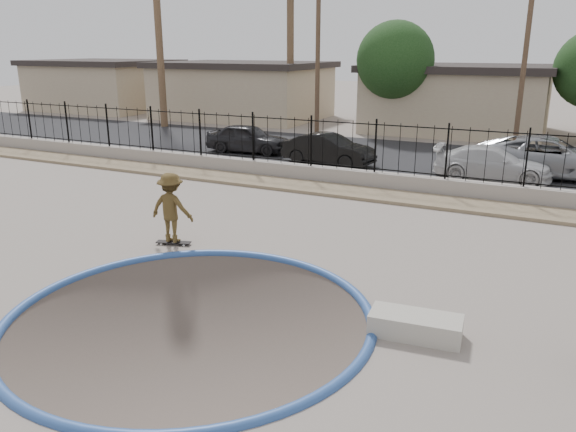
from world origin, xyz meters
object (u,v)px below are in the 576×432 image
at_px(skateboard, 174,242).
at_px(car_d, 550,157).
at_px(car_a, 248,138).
at_px(car_b, 328,149).
at_px(car_c, 492,163).
at_px(concrete_ledge, 415,326).
at_px(skater, 172,211).

relative_size(skateboard, car_d, 0.17).
relative_size(car_a, car_b, 1.01).
bearing_deg(car_b, car_c, -84.20).
distance_m(skateboard, car_c, 13.00).
relative_size(concrete_ledge, car_d, 0.29).
xyz_separation_m(skater, car_b, (-0.25, 11.23, -0.21)).
xyz_separation_m(car_a, car_b, (4.55, -0.97, -0.03)).
height_order(concrete_ledge, car_b, car_b).
relative_size(skater, car_d, 0.32).
xyz_separation_m(skater, car_a, (-4.80, 12.20, -0.18)).
height_order(skater, car_c, skater).
height_order(skateboard, car_b, car_b).
bearing_deg(concrete_ledge, car_c, 91.47).
bearing_deg(car_a, car_d, -92.19).
distance_m(concrete_ledge, car_c, 13.29).
relative_size(skater, car_c, 0.42).
distance_m(skater, car_d, 15.32).
relative_size(car_c, car_d, 0.77).
bearing_deg(car_c, skater, 146.87).
bearing_deg(car_c, car_d, -54.40).
relative_size(skater, car_b, 0.45).
height_order(car_a, car_b, car_a).
bearing_deg(skater, car_a, -74.16).
distance_m(skateboard, car_d, 15.34).
bearing_deg(car_a, car_b, -106.92).
xyz_separation_m(car_c, car_d, (1.93, 1.55, 0.15)).
bearing_deg(skater, car_b, -94.37).
xyz_separation_m(skater, car_d, (8.38, 12.82, -0.09)).
xyz_separation_m(concrete_ledge, car_c, (-0.34, 13.28, 0.46)).
bearing_deg(car_d, car_b, 96.79).
height_order(car_a, car_d, car_d).
bearing_deg(skateboard, car_b, 73.75).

